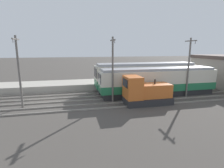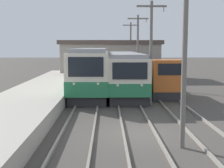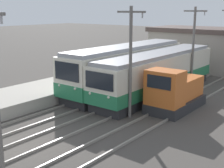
# 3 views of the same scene
# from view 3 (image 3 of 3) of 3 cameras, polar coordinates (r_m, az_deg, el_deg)

# --- Properties ---
(ground_plane) EXTENTS (200.00, 200.00, 0.00)m
(ground_plane) POSITION_cam_3_polar(r_m,az_deg,el_deg) (16.61, -16.56, -11.18)
(ground_plane) COLOR #47423D
(track_center) EXTENTS (1.54, 60.00, 0.14)m
(track_center) POSITION_cam_3_polar(r_m,az_deg,el_deg) (16.43, -16.16, -11.17)
(track_center) COLOR gray
(track_center) RESTS_ON ground
(track_right) EXTENTS (1.54, 60.00, 0.14)m
(track_right) POSITION_cam_3_polar(r_m,az_deg,el_deg) (14.30, -8.86, -14.66)
(track_right) COLOR gray
(track_right) RESTS_ON ground
(commuter_train_left) EXTENTS (2.84, 14.16, 3.81)m
(commuter_train_left) POSITION_cam_3_polar(r_m,az_deg,el_deg) (26.65, 2.77, 2.69)
(commuter_train_left) COLOR #28282B
(commuter_train_left) RESTS_ON ground
(commuter_train_center) EXTENTS (2.84, 14.82, 3.44)m
(commuter_train_center) POSITION_cam_3_polar(r_m,az_deg,el_deg) (25.54, 8.42, 1.71)
(commuter_train_center) COLOR #28282B
(commuter_train_center) RESTS_ON ground
(shunting_locomotive) EXTENTS (2.40, 4.97, 3.00)m
(shunting_locomotive) POSITION_cam_3_polar(r_m,az_deg,el_deg) (21.73, 11.35, -1.60)
(shunting_locomotive) COLOR #28282B
(shunting_locomotive) RESTS_ON ground
(catenary_mast_mid) EXTENTS (2.00, 0.20, 6.98)m
(catenary_mast_mid) POSITION_cam_3_polar(r_m,az_deg,el_deg) (19.27, 3.42, 4.63)
(catenary_mast_mid) COLOR slate
(catenary_mast_mid) RESTS_ON ground
(catenary_mast_far) EXTENTS (2.00, 0.20, 6.98)m
(catenary_mast_far) POSITION_cam_3_polar(r_m,az_deg,el_deg) (27.28, 14.65, 6.86)
(catenary_mast_far) COLOR slate
(catenary_mast_far) RESTS_ON ground
(station_building) EXTENTS (12.60, 6.30, 4.72)m
(station_building) POSITION_cam_3_polar(r_m,az_deg,el_deg) (37.23, 16.95, 6.20)
(station_building) COLOR gray
(station_building) RESTS_ON ground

